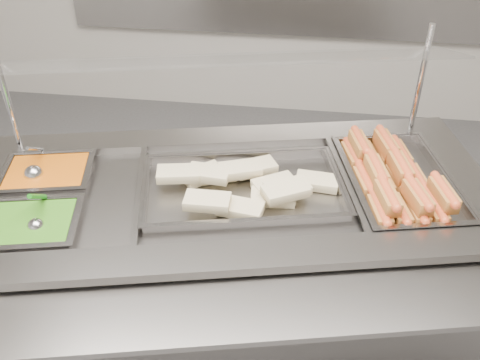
# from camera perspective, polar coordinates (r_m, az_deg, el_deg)

# --- Properties ---
(steam_counter) EXTENTS (1.93, 1.17, 0.86)m
(steam_counter) POSITION_cam_1_polar(r_m,az_deg,el_deg) (2.08, -1.34, -10.31)
(steam_counter) COLOR gray
(steam_counter) RESTS_ON ground
(tray_rail) EXTENTS (1.73, 0.71, 0.05)m
(tray_rail) POSITION_cam_1_polar(r_m,az_deg,el_deg) (1.46, -0.20, -13.45)
(tray_rail) COLOR gray
(tray_rail) RESTS_ON steam_counter
(sneeze_guard) EXTENTS (1.60, 0.62, 0.42)m
(sneeze_guard) POSITION_cam_1_polar(r_m,az_deg,el_deg) (1.80, -2.15, 12.33)
(sneeze_guard) COLOR silver
(sneeze_guard) RESTS_ON steam_counter
(pan_hotdogs) EXTENTS (0.43, 0.59, 0.10)m
(pan_hotdogs) POSITION_cam_1_polar(r_m,az_deg,el_deg) (1.94, 16.45, -0.65)
(pan_hotdogs) COLOR gray
(pan_hotdogs) RESTS_ON steam_counter
(pan_wraps) EXTENTS (0.72, 0.52, 0.07)m
(pan_wraps) POSITION_cam_1_polar(r_m,az_deg,el_deg) (1.81, 0.30, -1.20)
(pan_wraps) COLOR gray
(pan_wraps) RESTS_ON steam_counter
(pan_beans) EXTENTS (0.33, 0.29, 0.10)m
(pan_beans) POSITION_cam_1_polar(r_m,az_deg,el_deg) (2.00, -19.72, -0.06)
(pan_beans) COLOR gray
(pan_beans) RESTS_ON steam_counter
(pan_peas) EXTENTS (0.33, 0.29, 0.10)m
(pan_peas) POSITION_cam_1_polar(r_m,az_deg,el_deg) (1.79, -21.44, -5.21)
(pan_peas) COLOR gray
(pan_peas) RESTS_ON steam_counter
(hotdogs_in_buns) EXTENTS (0.35, 0.53, 0.11)m
(hotdogs_in_buns) POSITION_cam_1_polar(r_m,az_deg,el_deg) (1.90, 15.91, 0.32)
(hotdogs_in_buns) COLOR brown
(hotdogs_in_buns) RESTS_ON pan_hotdogs
(tortilla_wraps) EXTENTS (0.62, 0.37, 0.07)m
(tortilla_wraps) POSITION_cam_1_polar(r_m,az_deg,el_deg) (1.79, 0.73, -0.41)
(tortilla_wraps) COLOR tan
(tortilla_wraps) RESTS_ON pan_wraps
(ladle) EXTENTS (0.07, 0.18, 0.14)m
(ladle) POSITION_cam_1_polar(r_m,az_deg,el_deg) (1.98, -21.13, 0.72)
(ladle) COLOR #AFAFB4
(ladle) RESTS_ON pan_beans
(serving_spoon) EXTENTS (0.07, 0.17, 0.14)m
(serving_spoon) POSITION_cam_1_polar(r_m,az_deg,el_deg) (1.75, -20.90, -4.10)
(serving_spoon) COLOR #AFAFB4
(serving_spoon) RESTS_ON pan_peas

